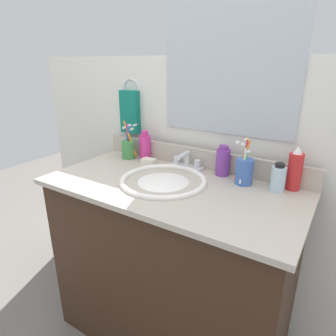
{
  "coord_description": "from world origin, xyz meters",
  "views": [
    {
      "loc": [
        0.58,
        -0.92,
        1.28
      ],
      "look_at": [
        -0.01,
        0.0,
        0.87
      ],
      "focal_mm": 31.23,
      "sensor_mm": 36.0,
      "label": 1
    }
  ],
  "objects_px": {
    "bottle_soap_pink": "(145,146)",
    "cup_blue_plastic": "(244,170)",
    "hand_towel": "(130,112)",
    "cup_green": "(129,148)",
    "bottle_cream_purple": "(223,161)",
    "bottle_spray_red": "(295,170)",
    "faucet": "(186,162)",
    "soap_bar": "(148,161)",
    "bottle_gel_clear": "(278,178)"
  },
  "relations": [
    {
      "from": "faucet",
      "to": "soap_bar",
      "type": "relative_size",
      "value": 2.5
    },
    {
      "from": "bottle_spray_red",
      "to": "bottle_cream_purple",
      "type": "height_order",
      "value": "bottle_spray_red"
    },
    {
      "from": "hand_towel",
      "to": "cup_green",
      "type": "relative_size",
      "value": 1.13
    },
    {
      "from": "hand_towel",
      "to": "bottle_gel_clear",
      "type": "bearing_deg",
      "value": -7.26
    },
    {
      "from": "faucet",
      "to": "bottle_soap_pink",
      "type": "bearing_deg",
      "value": 176.89
    },
    {
      "from": "bottle_gel_clear",
      "to": "cup_blue_plastic",
      "type": "relative_size",
      "value": 0.6
    },
    {
      "from": "bottle_spray_red",
      "to": "bottle_cream_purple",
      "type": "bearing_deg",
      "value": -178.96
    },
    {
      "from": "hand_towel",
      "to": "faucet",
      "type": "height_order",
      "value": "hand_towel"
    },
    {
      "from": "bottle_gel_clear",
      "to": "bottle_cream_purple",
      "type": "distance_m",
      "value": 0.25
    },
    {
      "from": "hand_towel",
      "to": "cup_blue_plastic",
      "type": "xyz_separation_m",
      "value": [
        0.67,
        -0.1,
        -0.16
      ]
    },
    {
      "from": "faucet",
      "to": "cup_green",
      "type": "relative_size",
      "value": 0.83
    },
    {
      "from": "bottle_cream_purple",
      "to": "bottle_spray_red",
      "type": "bearing_deg",
      "value": 1.04
    },
    {
      "from": "bottle_soap_pink",
      "to": "bottle_spray_red",
      "type": "bearing_deg",
      "value": 0.23
    },
    {
      "from": "faucet",
      "to": "cup_blue_plastic",
      "type": "height_order",
      "value": "cup_blue_plastic"
    },
    {
      "from": "bottle_spray_red",
      "to": "faucet",
      "type": "bearing_deg",
      "value": -178.0
    },
    {
      "from": "bottle_gel_clear",
      "to": "cup_green",
      "type": "distance_m",
      "value": 0.74
    },
    {
      "from": "cup_green",
      "to": "faucet",
      "type": "bearing_deg",
      "value": 4.5
    },
    {
      "from": "faucet",
      "to": "bottle_cream_purple",
      "type": "xyz_separation_m",
      "value": [
        0.18,
        0.01,
        0.03
      ]
    },
    {
      "from": "faucet",
      "to": "cup_green",
      "type": "xyz_separation_m",
      "value": [
        -0.32,
        -0.03,
        0.02
      ]
    },
    {
      "from": "bottle_spray_red",
      "to": "cup_green",
      "type": "relative_size",
      "value": 0.9
    },
    {
      "from": "bottle_soap_pink",
      "to": "cup_blue_plastic",
      "type": "xyz_separation_m",
      "value": [
        0.53,
        -0.05,
        -0.01
      ]
    },
    {
      "from": "bottle_cream_purple",
      "to": "bottle_gel_clear",
      "type": "bearing_deg",
      "value": -10.73
    },
    {
      "from": "faucet",
      "to": "cup_green",
      "type": "distance_m",
      "value": 0.33
    },
    {
      "from": "hand_towel",
      "to": "bottle_soap_pink",
      "type": "distance_m",
      "value": 0.21
    },
    {
      "from": "soap_bar",
      "to": "bottle_spray_red",
      "type": "bearing_deg",
      "value": 4.8
    },
    {
      "from": "cup_green",
      "to": "soap_bar",
      "type": "xyz_separation_m",
      "value": [
        0.13,
        -0.01,
        -0.04
      ]
    },
    {
      "from": "bottle_spray_red",
      "to": "cup_blue_plastic",
      "type": "relative_size",
      "value": 0.92
    },
    {
      "from": "bottle_spray_red",
      "to": "cup_blue_plastic",
      "type": "bearing_deg",
      "value": -163.82
    },
    {
      "from": "bottle_gel_clear",
      "to": "soap_bar",
      "type": "bearing_deg",
      "value": -179.68
    },
    {
      "from": "bottle_soap_pink",
      "to": "bottle_cream_purple",
      "type": "bearing_deg",
      "value": -0.33
    },
    {
      "from": "bottle_cream_purple",
      "to": "hand_towel",
      "type": "bearing_deg",
      "value": 174.28
    },
    {
      "from": "hand_towel",
      "to": "bottle_cream_purple",
      "type": "distance_m",
      "value": 0.58
    },
    {
      "from": "bottle_soap_pink",
      "to": "cup_green",
      "type": "relative_size",
      "value": 0.75
    },
    {
      "from": "hand_towel",
      "to": "bottle_cream_purple",
      "type": "height_order",
      "value": "hand_towel"
    },
    {
      "from": "soap_bar",
      "to": "bottle_cream_purple",
      "type": "bearing_deg",
      "value": 7.76
    },
    {
      "from": "soap_bar",
      "to": "faucet",
      "type": "bearing_deg",
      "value": 11.56
    },
    {
      "from": "cup_blue_plastic",
      "to": "bottle_cream_purple",
      "type": "bearing_deg",
      "value": 157.2
    },
    {
      "from": "bottle_soap_pink",
      "to": "soap_bar",
      "type": "xyz_separation_m",
      "value": [
        0.06,
        -0.05,
        -0.05
      ]
    },
    {
      "from": "bottle_spray_red",
      "to": "bottle_cream_purple",
      "type": "xyz_separation_m",
      "value": [
        -0.29,
        -0.01,
        -0.02
      ]
    },
    {
      "from": "hand_towel",
      "to": "bottle_spray_red",
      "type": "distance_m",
      "value": 0.86
    },
    {
      "from": "cup_green",
      "to": "bottle_gel_clear",
      "type": "bearing_deg",
      "value": -0.75
    },
    {
      "from": "bottle_gel_clear",
      "to": "bottle_cream_purple",
      "type": "height_order",
      "value": "bottle_cream_purple"
    },
    {
      "from": "bottle_spray_red",
      "to": "bottle_gel_clear",
      "type": "xyz_separation_m",
      "value": [
        -0.05,
        -0.05,
        -0.03
      ]
    },
    {
      "from": "cup_green",
      "to": "hand_towel",
      "type": "bearing_deg",
      "value": 121.91
    },
    {
      "from": "bottle_soap_pink",
      "to": "bottle_gel_clear",
      "type": "relative_size",
      "value": 1.28
    },
    {
      "from": "bottle_cream_purple",
      "to": "cup_green",
      "type": "relative_size",
      "value": 0.69
    },
    {
      "from": "faucet",
      "to": "bottle_cream_purple",
      "type": "relative_size",
      "value": 1.19
    },
    {
      "from": "bottle_soap_pink",
      "to": "cup_blue_plastic",
      "type": "distance_m",
      "value": 0.54
    },
    {
      "from": "cup_blue_plastic",
      "to": "soap_bar",
      "type": "relative_size",
      "value": 2.97
    },
    {
      "from": "hand_towel",
      "to": "cup_green",
      "type": "xyz_separation_m",
      "value": [
        0.06,
        -0.09,
        -0.17
      ]
    }
  ]
}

